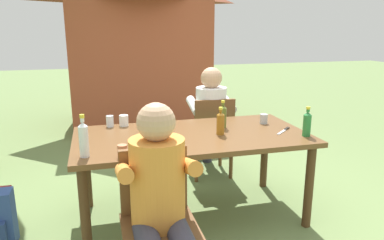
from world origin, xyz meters
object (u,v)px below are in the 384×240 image
Objects in this scene: person_in_white_shirt at (209,115)px; bottle_clear at (84,139)px; person_in_plaid_shirt at (160,197)px; table_knife at (284,130)px; bottle_olive at (223,116)px; cup_terracotta at (122,151)px; dining_table at (192,143)px; brick_kiosk at (137,43)px; bottle_amber at (220,123)px; chair_far_right at (211,133)px; cup_white at (124,121)px; cup_steel at (264,119)px; chair_near_left at (158,214)px; bottle_green at (307,123)px; cup_glass at (110,121)px.

person_in_white_shirt reaches higher than bottle_clear.
person_in_plaid_shirt is 6.05× the size of table_knife.
bottle_olive reaches higher than cup_terracotta.
dining_table is 3.37m from brick_kiosk.
bottle_olive is at bearing 65.60° from bottle_amber.
bottle_amber is at bearing 176.02° from table_knife.
table_knife is 0.08× the size of brick_kiosk.
person_in_plaid_shirt is at bearing -54.04° from bottle_clear.
chair_far_right reaches higher than cup_white.
cup_white is (0.07, 0.80, 0.01)m from cup_terracotta.
person_in_plaid_shirt reaches higher than dining_table.
cup_steel is (0.49, 0.23, -0.05)m from bottle_amber.
chair_near_left is 10.03× the size of cup_steel.
dining_table is 2.16× the size of chair_near_left.
bottle_green is 0.47m from cup_steel.
cup_steel is at bearing -10.38° from cup_glass.
person_in_white_shirt is at bearing -79.08° from brick_kiosk.
person_in_white_shirt is 11.97× the size of cup_glass.
cup_white is (-0.09, 1.19, 0.29)m from chair_near_left.
bottle_amber reaches higher than cup_terracotta.
bottle_amber is at bearing -85.50° from brick_kiosk.
table_knife is at bearing -76.47° from cup_steel.
cup_glass reaches higher than table_knife.
brick_kiosk reaches higher than cup_steel.
chair_near_left is 1.50m from cup_steel.
table_knife is (1.61, 0.22, -0.12)m from bottle_clear.
cup_glass is 1.14× the size of cup_steel.
bottle_green is 1.66m from cup_glass.
person_in_plaid_shirt is at bearing -90.03° from chair_near_left.
chair_far_right reaches higher than cup_steel.
bottle_amber is (-0.09, -0.19, -0.01)m from bottle_olive.
person_in_plaid_shirt is at bearing -71.37° from cup_terracotta.
bottle_green is 1.71m from bottle_clear.
person_in_white_shirt is 1.76m from bottle_clear.
brick_kiosk reaches higher than person_in_white_shirt.
cup_steel is at bearing 103.53° from table_knife.
cup_white is (-1.39, 0.69, -0.05)m from bottle_green.
person_in_plaid_shirt is 1.55m from cup_steel.
cup_steel is at bearing 4.41° from bottle_olive.
bottle_olive is (0.73, 1.02, 0.18)m from person_in_plaid_shirt.
bottle_olive is at bearing 21.68° from bottle_clear.
person_in_plaid_shirt is 1.44m from table_knife.
person_in_plaid_shirt is 5.19× the size of bottle_amber.
bottle_amber is at bearing 52.08° from person_in_plaid_shirt.
chair_near_left reaches higher than cup_steel.
table_knife is (0.06, -0.26, -0.04)m from cup_steel.
person_in_white_shirt is 2.55m from brick_kiosk.
chair_near_left is at bearing -85.59° from cup_white.
table_knife is (1.41, -0.51, -0.04)m from cup_glass.
dining_table is 0.98m from person_in_plaid_shirt.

